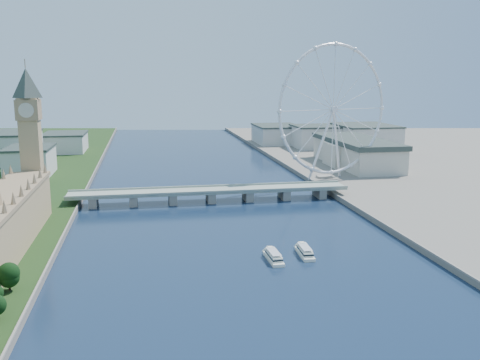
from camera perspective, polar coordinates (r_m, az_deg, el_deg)
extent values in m
cube|color=tan|center=(400.02, -21.32, 2.42)|extent=(13.00, 13.00, 80.00)
cube|color=#937A59|center=(396.98, -21.64, 6.99)|extent=(15.00, 15.00, 14.00)
pyramid|color=#2D3833|center=(396.42, -21.93, 11.02)|extent=(20.02, 20.02, 20.00)
cube|color=gray|center=(423.22, -3.16, -1.16)|extent=(220.00, 22.00, 2.00)
cube|color=gray|center=(423.02, -15.35, -2.20)|extent=(6.00, 20.00, 7.50)
cube|color=gray|center=(421.30, -11.28, -2.07)|extent=(6.00, 20.00, 7.50)
cube|color=gray|center=(421.71, -7.20, -1.94)|extent=(6.00, 20.00, 7.50)
cube|color=gray|center=(424.24, -3.15, -1.79)|extent=(6.00, 20.00, 7.50)
cube|color=gray|center=(428.86, 0.83, -1.63)|extent=(6.00, 20.00, 7.50)
cube|color=gray|center=(435.51, 4.71, -1.47)|extent=(6.00, 20.00, 7.50)
cube|color=gray|center=(444.09, 8.45, -1.31)|extent=(6.00, 20.00, 7.50)
torus|color=silver|center=(496.91, 9.93, 7.42)|extent=(113.60, 39.12, 118.60)
cylinder|color=silver|center=(496.91, 9.93, 7.42)|extent=(7.25, 6.61, 6.00)
cube|color=gray|center=(512.95, 9.00, 0.34)|extent=(14.00, 10.00, 2.00)
cube|color=beige|center=(557.60, -21.46, 1.81)|extent=(40.00, 60.00, 26.00)
cube|color=beige|center=(652.85, -23.44, 3.16)|extent=(60.00, 80.00, 32.00)
cube|color=beige|center=(722.44, -18.14, 3.78)|extent=(50.00, 70.00, 22.00)
cube|color=beige|center=(732.65, 8.18, 4.54)|extent=(60.00, 60.00, 28.00)
cube|color=beige|center=(735.31, 13.13, 4.47)|extent=(70.00, 90.00, 30.00)
cube|color=beige|center=(778.93, 3.98, 4.85)|extent=(60.00, 80.00, 24.00)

